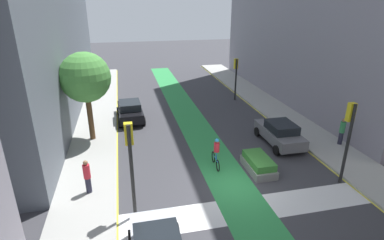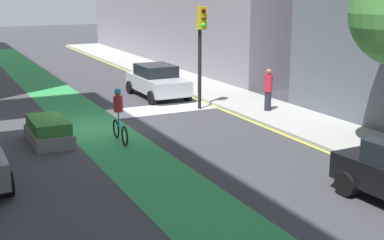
{
  "view_description": "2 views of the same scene",
  "coord_description": "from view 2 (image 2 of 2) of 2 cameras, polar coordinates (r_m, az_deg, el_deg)",
  "views": [
    {
      "loc": [
        -5.2,
        -12.93,
        9.12
      ],
      "look_at": [
        -0.84,
        6.18,
        1.39
      ],
      "focal_mm": 28.78,
      "sensor_mm": 36.0,
      "label": 1
    },
    {
      "loc": [
        5.2,
        19.05,
        5.15
      ],
      "look_at": [
        -0.95,
        6.54,
        1.7
      ],
      "focal_mm": 49.63,
      "sensor_mm": 36.0,
      "label": 2
    }
  ],
  "objects": [
    {
      "name": "ground_plane",
      "position": [
        20.4,
        -10.55,
        -0.94
      ],
      "size": [
        120.0,
        120.0,
        0.0
      ],
      "primitive_type": "plane",
      "color": "#38383D"
    },
    {
      "name": "car_silver_left_near",
      "position": [
        25.9,
        -3.77,
        4.22
      ],
      "size": [
        2.03,
        4.2,
        1.57
      ],
      "color": "#B2B7BF",
      "rests_on": "ground_plane"
    },
    {
      "name": "median_planter",
      "position": [
        18.84,
        -15.15,
        -1.17
      ],
      "size": [
        1.28,
        2.45,
        0.85
      ],
      "color": "slate",
      "rests_on": "ground_plane"
    },
    {
      "name": "crosswalk_band",
      "position": [
        22.28,
        -11.96,
        0.26
      ],
      "size": [
        12.0,
        1.8,
        0.01
      ],
      "primitive_type": "cube",
      "color": "silver",
      "rests_on": "ground_plane"
    },
    {
      "name": "sidewalk_left",
      "position": [
        23.45,
        7.34,
        1.31
      ],
      "size": [
        3.0,
        60.0,
        0.15
      ],
      "primitive_type": "cube",
      "color": "#9E9E99",
      "rests_on": "ground_plane"
    },
    {
      "name": "bike_lane_paint",
      "position": [
        20.44,
        -10.21,
        -0.89
      ],
      "size": [
        2.4,
        60.0,
        0.01
      ],
      "primitive_type": "cube",
      "color": "#2D8C47",
      "rests_on": "ground_plane"
    },
    {
      "name": "cyclist_in_lane",
      "position": [
        18.39,
        -7.85,
        0.65
      ],
      "size": [
        0.32,
        1.73,
        1.86
      ],
      "color": "black",
      "rests_on": "ground_plane"
    },
    {
      "name": "traffic_signal_near_left",
      "position": [
        22.83,
        0.97,
        8.78
      ],
      "size": [
        0.35,
        0.52,
        4.44
      ],
      "color": "black",
      "rests_on": "ground_plane"
    },
    {
      "name": "curb_stripe_left",
      "position": [
        22.69,
        4.17,
        0.78
      ],
      "size": [
        0.16,
        60.0,
        0.01
      ],
      "primitive_type": "cube",
      "color": "yellow",
      "rests_on": "ground_plane"
    },
    {
      "name": "pedestrian_sidewalk_left_a",
      "position": [
        22.47,
        8.19,
        3.29
      ],
      "size": [
        0.34,
        0.34,
        1.77
      ],
      "color": "#262638",
      "rests_on": "sidewalk_left"
    }
  ]
}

